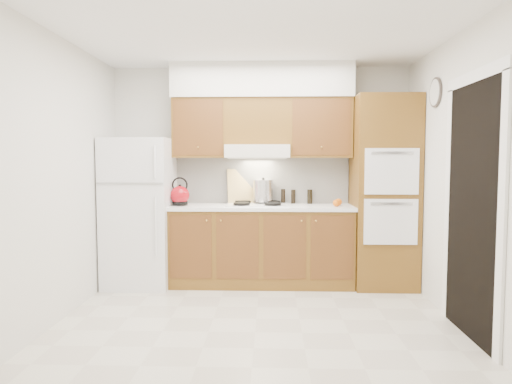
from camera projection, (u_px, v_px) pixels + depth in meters
floor at (256, 319)px, 4.23m from camera, size 3.60×3.60×0.00m
ceiling at (256, 33)px, 4.05m from camera, size 3.60×3.60×0.00m
wall_back at (260, 174)px, 5.64m from camera, size 3.60×0.02×2.60m
wall_left at (61, 179)px, 4.20m from camera, size 0.02×3.00×2.60m
wall_right at (457, 179)px, 4.08m from camera, size 0.02×3.00×2.60m
fridge at (140, 212)px, 5.35m from camera, size 0.75×0.72×1.72m
base_cabinets at (262, 246)px, 5.40m from camera, size 2.11×0.60×0.90m
countertop at (262, 207)px, 5.35m from camera, size 2.13×0.62×0.04m
backsplash at (262, 181)px, 5.63m from camera, size 2.11×0.03×0.56m
oven_cabinet at (384, 192)px, 5.28m from camera, size 0.70×0.65×2.20m
upper_cab_left at (200, 128)px, 5.46m from camera, size 0.63×0.33×0.70m
upper_cab_right at (320, 128)px, 5.41m from camera, size 0.73×0.33×0.70m
range_hood at (258, 151)px, 5.39m from camera, size 0.75×0.45×0.15m
upper_cab_over_hood at (258, 122)px, 5.43m from camera, size 0.75×0.33×0.55m
soffit at (262, 81)px, 5.38m from camera, size 2.13×0.36×0.40m
cooktop at (257, 205)px, 5.37m from camera, size 0.74×0.50×0.01m
doorway at (472, 211)px, 3.75m from camera, size 0.02×0.90×2.10m
wall_clock at (436, 92)px, 4.57m from camera, size 0.02×0.30×0.30m
kettle at (180, 195)px, 5.32m from camera, size 0.25×0.25×0.22m
cutting_board at (241, 187)px, 5.61m from camera, size 0.35×0.19×0.44m
stock_pot at (263, 191)px, 5.51m from camera, size 0.28×0.28×0.25m
condiment_a at (283, 196)px, 5.57m from camera, size 0.06×0.06×0.18m
condiment_b at (293, 197)px, 5.59m from camera, size 0.05×0.05×0.17m
condiment_c at (310, 197)px, 5.56m from camera, size 0.07×0.07×0.17m
orange_near at (336, 203)px, 5.22m from camera, size 0.09×0.09×0.08m
orange_far at (338, 202)px, 5.35m from camera, size 0.09×0.09×0.08m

